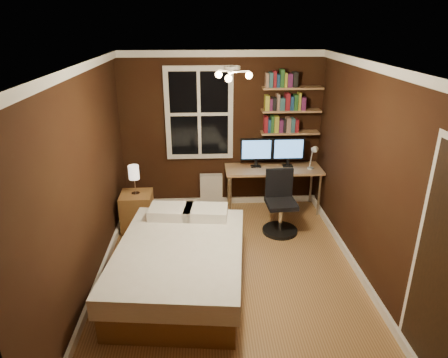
{
  "coord_description": "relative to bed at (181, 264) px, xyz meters",
  "views": [
    {
      "loc": [
        -0.3,
        -4.1,
        2.92
      ],
      "look_at": [
        -0.05,
        0.45,
        1.09
      ],
      "focal_mm": 32.0,
      "sensor_mm": 36.0,
      "label": 1
    }
  ],
  "objects": [
    {
      "name": "floor",
      "position": [
        0.58,
        0.16,
        -0.28
      ],
      "size": [
        4.2,
        4.2,
        0.0
      ],
      "primitive_type": "plane",
      "color": "brown",
      "rests_on": "ground"
    },
    {
      "name": "wall_back",
      "position": [
        0.58,
        2.26,
        0.97
      ],
      "size": [
        3.2,
        0.04,
        2.5
      ],
      "primitive_type": "cube",
      "color": "black",
      "rests_on": "ground"
    },
    {
      "name": "wall_left",
      "position": [
        -1.02,
        0.16,
        0.97
      ],
      "size": [
        0.04,
        4.2,
        2.5
      ],
      "primitive_type": "cube",
      "color": "black",
      "rests_on": "ground"
    },
    {
      "name": "wall_right",
      "position": [
        2.18,
        0.16,
        0.97
      ],
      "size": [
        0.04,
        4.2,
        2.5
      ],
      "primitive_type": "cube",
      "color": "black",
      "rests_on": "ground"
    },
    {
      "name": "ceiling",
      "position": [
        0.58,
        0.16,
        2.22
      ],
      "size": [
        3.2,
        4.2,
        0.02
      ],
      "primitive_type": "cube",
      "color": "white",
      "rests_on": "wall_back"
    },
    {
      "name": "window",
      "position": [
        0.23,
        2.22,
        1.27
      ],
      "size": [
        1.06,
        0.06,
        1.46
      ],
      "primitive_type": "cube",
      "color": "white",
      "rests_on": "wall_back"
    },
    {
      "name": "door",
      "position": [
        2.17,
        -1.39,
        0.74
      ],
      "size": [
        0.03,
        0.82,
        2.05
      ],
      "primitive_type": null,
      "color": "black",
      "rests_on": "ground"
    },
    {
      "name": "ceiling_fixture",
      "position": [
        0.58,
        0.06,
        2.12
      ],
      "size": [
        0.44,
        0.44,
        0.18
      ],
      "primitive_type": null,
      "color": "beige",
      "rests_on": "ceiling"
    },
    {
      "name": "bookshelf_lower",
      "position": [
        1.66,
        2.14,
        0.97
      ],
      "size": [
        0.92,
        0.22,
        0.03
      ],
      "primitive_type": "cube",
      "color": "#A4774F",
      "rests_on": "wall_back"
    },
    {
      "name": "books_row_lower",
      "position": [
        1.66,
        2.14,
        1.1
      ],
      "size": [
        0.54,
        0.16,
        0.23
      ],
      "primitive_type": null,
      "color": "maroon",
      "rests_on": "bookshelf_lower"
    },
    {
      "name": "bookshelf_middle",
      "position": [
        1.66,
        2.14,
        1.32
      ],
      "size": [
        0.92,
        0.22,
        0.03
      ],
      "primitive_type": "cube",
      "color": "#A4774F",
      "rests_on": "wall_back"
    },
    {
      "name": "books_row_middle",
      "position": [
        1.66,
        2.14,
        1.45
      ],
      "size": [
        0.6,
        0.16,
        0.23
      ],
      "primitive_type": null,
      "color": "navy",
      "rests_on": "bookshelf_middle"
    },
    {
      "name": "bookshelf_upper",
      "position": [
        1.66,
        2.14,
        1.67
      ],
      "size": [
        0.92,
        0.22,
        0.03
      ],
      "primitive_type": "cube",
      "color": "#A4774F",
      "rests_on": "wall_back"
    },
    {
      "name": "books_row_upper",
      "position": [
        1.66,
        2.14,
        1.8
      ],
      "size": [
        0.48,
        0.16,
        0.23
      ],
      "primitive_type": null,
      "color": "#296029",
      "rests_on": "bookshelf_upper"
    },
    {
      "name": "bed",
      "position": [
        0.0,
        0.0,
        0.0
      ],
      "size": [
        1.62,
        2.1,
        0.67
      ],
      "rotation": [
        0.0,
        0.0,
        -0.11
      ],
      "color": "brown",
      "rests_on": "ground"
    },
    {
      "name": "nightstand",
      "position": [
        -0.71,
        1.41,
        -0.0
      ],
      "size": [
        0.46,
        0.46,
        0.56
      ],
      "primitive_type": "cube",
      "rotation": [
        0.0,
        0.0,
        0.02
      ],
      "color": "brown",
      "rests_on": "ground"
    },
    {
      "name": "bedside_lamp",
      "position": [
        -0.71,
        1.41,
        0.5
      ],
      "size": [
        0.15,
        0.15,
        0.44
      ],
      "primitive_type": null,
      "color": "silver",
      "rests_on": "nightstand"
    },
    {
      "name": "radiator",
      "position": [
        0.41,
        2.15,
        -0.01
      ],
      "size": [
        0.37,
        0.13,
        0.55
      ],
      "primitive_type": "cube",
      "color": "silver",
      "rests_on": "ground"
    },
    {
      "name": "desk",
      "position": [
        1.4,
        1.95,
        0.38
      ],
      "size": [
        1.52,
        0.57,
        0.72
      ],
      "color": "#A4774F",
      "rests_on": "ground"
    },
    {
      "name": "monitor_left",
      "position": [
        1.12,
        2.03,
        0.67
      ],
      "size": [
        0.51,
        0.12,
        0.47
      ],
      "primitive_type": null,
      "color": "black",
      "rests_on": "desk"
    },
    {
      "name": "monitor_right",
      "position": [
        1.64,
        2.03,
        0.67
      ],
      "size": [
        0.51,
        0.12,
        0.47
      ],
      "primitive_type": null,
      "color": "black",
      "rests_on": "desk"
    },
    {
      "name": "desk_lamp",
      "position": [
        1.97,
        1.81,
        0.66
      ],
      "size": [
        0.14,
        0.32,
        0.44
      ],
      "primitive_type": null,
      "color": "silver",
      "rests_on": "desk"
    },
    {
      "name": "office_chair",
      "position": [
        1.39,
        1.23,
        0.06
      ],
      "size": [
        0.51,
        0.51,
        0.93
      ],
      "rotation": [
        0.0,
        0.0,
        0.05
      ],
      "color": "black",
      "rests_on": "ground"
    }
  ]
}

